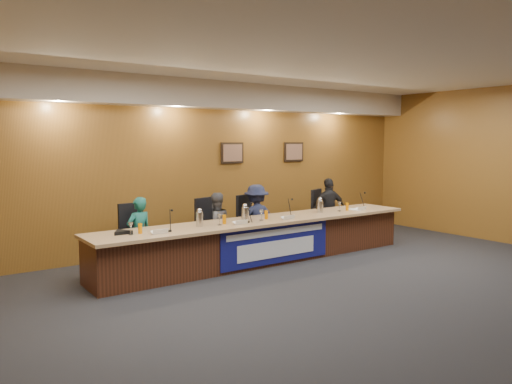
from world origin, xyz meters
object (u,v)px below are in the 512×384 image
(office_chair_d, at_px, (326,218))
(panelist_d, at_px, (329,210))
(carafe_right, at_px, (320,207))
(dais_body, at_px, (262,242))
(office_chair_c, at_px, (253,227))
(panelist_a, at_px, (139,234))
(office_chair_b, at_px, (213,232))
(panelist_b, at_px, (216,226))
(speakerphone, at_px, (122,232))
(panelist_c, at_px, (256,219))
(carafe_mid, at_px, (245,214))
(carafe_left, at_px, (199,219))
(office_chair_a, at_px, (137,241))
(banner, at_px, (277,244))

(office_chair_d, bearing_deg, panelist_d, -113.73)
(office_chair_d, height_order, carafe_right, carafe_right)
(dais_body, height_order, office_chair_c, dais_body)
(panelist_a, bearing_deg, office_chair_b, 172.05)
(panelist_b, distance_m, speakerphone, 2.00)
(panelist_b, xyz_separation_m, panelist_d, (2.74, 0.00, 0.07))
(dais_body, distance_m, panelist_c, 0.74)
(office_chair_c, bearing_deg, office_chair_b, 161.47)
(carafe_mid, bearing_deg, panelist_d, 14.03)
(panelist_c, bearing_deg, office_chair_d, -166.76)
(panelist_b, bearing_deg, carafe_left, 45.88)
(office_chair_d, distance_m, speakerphone, 4.71)
(panelist_a, height_order, panelist_c, panelist_c)
(panelist_b, height_order, office_chair_a, panelist_b)
(office_chair_b, height_order, carafe_right, carafe_right)
(office_chair_a, distance_m, speakerphone, 0.88)
(speakerphone, bearing_deg, panelist_a, 48.80)
(office_chair_c, bearing_deg, office_chair_a, 161.47)
(speakerphone, bearing_deg, banner, -10.53)
(banner, xyz_separation_m, carafe_right, (1.34, 0.41, 0.48))
(panelist_a, bearing_deg, carafe_left, 125.73)
(office_chair_c, relative_size, carafe_right, 2.19)
(panelist_b, distance_m, office_chair_d, 2.74)
(office_chair_c, bearing_deg, panelist_d, -21.61)
(office_chair_b, distance_m, carafe_left, 1.10)
(carafe_right, distance_m, speakerphone, 3.83)
(panelist_a, xyz_separation_m, office_chair_a, (0.00, 0.10, -0.12))
(panelist_a, height_order, carafe_left, panelist_a)
(speakerphone, bearing_deg, panelist_c, 11.37)
(panelist_c, relative_size, office_chair_c, 2.68)
(office_chair_c, relative_size, speakerphone, 1.50)
(office_chair_c, distance_m, carafe_right, 1.31)
(panelist_a, height_order, speakerphone, panelist_a)
(office_chair_a, bearing_deg, carafe_left, -48.28)
(panelist_d, xyz_separation_m, office_chair_b, (-2.74, 0.10, -0.18))
(banner, xyz_separation_m, office_chair_a, (-1.99, 1.12, 0.10))
(office_chair_b, distance_m, carafe_right, 2.08)
(dais_body, relative_size, office_chair_d, 12.50)
(dais_body, distance_m, panelist_d, 2.27)
(panelist_a, relative_size, office_chair_b, 2.51)
(panelist_b, bearing_deg, panelist_c, -178.00)
(carafe_right, bearing_deg, carafe_mid, -179.15)
(office_chair_a, height_order, speakerphone, speakerphone)
(panelist_c, bearing_deg, office_chair_c, -79.84)
(office_chair_b, xyz_separation_m, carafe_left, (-0.69, -0.76, 0.39))
(panelist_c, bearing_deg, carafe_mid, 53.02)
(carafe_mid, height_order, carafe_right, carafe_mid)
(office_chair_a, distance_m, office_chair_c, 2.30)
(banner, xyz_separation_m, office_chair_b, (-0.57, 1.12, 0.10))
(dais_body, distance_m, carafe_left, 1.36)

